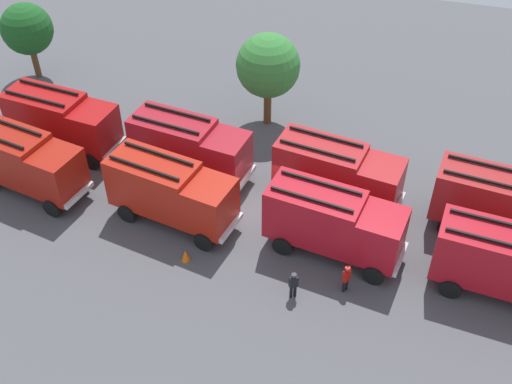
{
  "coord_description": "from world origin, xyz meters",
  "views": [
    {
      "loc": [
        7.41,
        -24.95,
        24.11
      ],
      "look_at": [
        0.0,
        0.0,
        1.4
      ],
      "focal_mm": 43.81,
      "sensor_mm": 36.0,
      "label": 1
    }
  ],
  "objects_px": {
    "fire_truck_7": "(501,202)",
    "tree_1": "(268,66)",
    "fire_truck_4": "(62,119)",
    "traffic_cone_0": "(185,255)",
    "tree_0": "(27,29)",
    "firefighter_0": "(133,145)",
    "fire_truck_1": "(171,190)",
    "fire_truck_2": "(334,221)",
    "traffic_cone_2": "(117,192)",
    "firefighter_1": "(346,278)",
    "fire_truck_0": "(24,160)",
    "fire_truck_6": "(337,172)",
    "firefighter_2": "(293,284)",
    "fire_truck_5": "(189,146)",
    "fire_truck_3": "(509,262)"
  },
  "relations": [
    {
      "from": "fire_truck_7",
      "to": "tree_1",
      "type": "xyz_separation_m",
      "value": [
        -14.63,
        6.61,
        2.12
      ]
    },
    {
      "from": "fire_truck_4",
      "to": "traffic_cone_0",
      "type": "xyz_separation_m",
      "value": [
        10.79,
        -6.97,
        -1.83
      ]
    },
    {
      "from": "tree_0",
      "to": "tree_1",
      "type": "height_order",
      "value": "tree_1"
    },
    {
      "from": "fire_truck_7",
      "to": "firefighter_0",
      "type": "bearing_deg",
      "value": -175.23
    },
    {
      "from": "fire_truck_1",
      "to": "fire_truck_4",
      "type": "relative_size",
      "value": 1.01
    },
    {
      "from": "fire_truck_2",
      "to": "traffic_cone_2",
      "type": "xyz_separation_m",
      "value": [
        -12.82,
        0.82,
        -1.87
      ]
    },
    {
      "from": "firefighter_1",
      "to": "fire_truck_0",
      "type": "bearing_deg",
      "value": 21.18
    },
    {
      "from": "firefighter_0",
      "to": "fire_truck_6",
      "type": "bearing_deg",
      "value": 141.12
    },
    {
      "from": "firefighter_1",
      "to": "firefighter_2",
      "type": "relative_size",
      "value": 1.04
    },
    {
      "from": "tree_0",
      "to": "fire_truck_7",
      "type": "bearing_deg",
      "value": -12.95
    },
    {
      "from": "tree_0",
      "to": "fire_truck_6",
      "type": "bearing_deg",
      "value": -17.4
    },
    {
      "from": "traffic_cone_0",
      "to": "traffic_cone_2",
      "type": "xyz_separation_m",
      "value": [
        -5.71,
        3.62,
        -0.05
      ]
    },
    {
      "from": "fire_truck_5",
      "to": "fire_truck_6",
      "type": "relative_size",
      "value": 1.0
    },
    {
      "from": "fire_truck_3",
      "to": "traffic_cone_0",
      "type": "distance_m",
      "value": 15.95
    },
    {
      "from": "fire_truck_5",
      "to": "firefighter_1",
      "type": "height_order",
      "value": "fire_truck_5"
    },
    {
      "from": "fire_truck_1",
      "to": "firefighter_0",
      "type": "xyz_separation_m",
      "value": [
        -4.59,
        4.67,
        -1.25
      ]
    },
    {
      "from": "fire_truck_5",
      "to": "fire_truck_6",
      "type": "bearing_deg",
      "value": 7.88
    },
    {
      "from": "tree_0",
      "to": "fire_truck_5",
      "type": "bearing_deg",
      "value": -26.6
    },
    {
      "from": "fire_truck_5",
      "to": "fire_truck_1",
      "type": "bearing_deg",
      "value": -75.82
    },
    {
      "from": "fire_truck_3",
      "to": "tree_0",
      "type": "relative_size",
      "value": 1.31
    },
    {
      "from": "fire_truck_5",
      "to": "tree_1",
      "type": "distance_m",
      "value": 7.56
    },
    {
      "from": "fire_truck_6",
      "to": "tree_0",
      "type": "distance_m",
      "value": 25.04
    },
    {
      "from": "fire_truck_4",
      "to": "fire_truck_5",
      "type": "height_order",
      "value": "same"
    },
    {
      "from": "firefighter_0",
      "to": "firefighter_2",
      "type": "xyz_separation_m",
      "value": [
        12.27,
        -8.1,
        -0.01
      ]
    },
    {
      "from": "fire_truck_1",
      "to": "tree_0",
      "type": "distance_m",
      "value": 19.45
    },
    {
      "from": "firefighter_2",
      "to": "firefighter_0",
      "type": "bearing_deg",
      "value": 15.27
    },
    {
      "from": "fire_truck_4",
      "to": "fire_truck_5",
      "type": "distance_m",
      "value": 8.58
    },
    {
      "from": "fire_truck_7",
      "to": "firefighter_0",
      "type": "height_order",
      "value": "fire_truck_7"
    },
    {
      "from": "fire_truck_4",
      "to": "firefighter_1",
      "type": "height_order",
      "value": "fire_truck_4"
    },
    {
      "from": "fire_truck_4",
      "to": "fire_truck_5",
      "type": "relative_size",
      "value": 1.0
    },
    {
      "from": "firefighter_0",
      "to": "tree_1",
      "type": "height_order",
      "value": "tree_1"
    },
    {
      "from": "fire_truck_4",
      "to": "fire_truck_6",
      "type": "bearing_deg",
      "value": 5.31
    },
    {
      "from": "tree_1",
      "to": "tree_0",
      "type": "bearing_deg",
      "value": 177.16
    },
    {
      "from": "fire_truck_3",
      "to": "firefighter_1",
      "type": "height_order",
      "value": "fire_truck_3"
    },
    {
      "from": "fire_truck_0",
      "to": "fire_truck_7",
      "type": "height_order",
      "value": "same"
    },
    {
      "from": "fire_truck_3",
      "to": "firefighter_1",
      "type": "distance_m",
      "value": 7.72
    },
    {
      "from": "tree_1",
      "to": "traffic_cone_0",
      "type": "relative_size",
      "value": 9.72
    },
    {
      "from": "fire_truck_1",
      "to": "fire_truck_3",
      "type": "bearing_deg",
      "value": 9.36
    },
    {
      "from": "fire_truck_6",
      "to": "tree_0",
      "type": "relative_size",
      "value": 1.32
    },
    {
      "from": "fire_truck_1",
      "to": "firefighter_0",
      "type": "height_order",
      "value": "fire_truck_1"
    },
    {
      "from": "fire_truck_6",
      "to": "fire_truck_2",
      "type": "bearing_deg",
      "value": -73.33
    },
    {
      "from": "fire_truck_0",
      "to": "traffic_cone_0",
      "type": "relative_size",
      "value": 11.52
    },
    {
      "from": "firefighter_0",
      "to": "traffic_cone_0",
      "type": "xyz_separation_m",
      "value": [
        6.33,
        -7.33,
        -0.58
      ]
    },
    {
      "from": "fire_truck_6",
      "to": "firefighter_1",
      "type": "xyz_separation_m",
      "value": [
        1.79,
        -6.41,
        -1.22
      ]
    },
    {
      "from": "fire_truck_0",
      "to": "fire_truck_6",
      "type": "xyz_separation_m",
      "value": [
        17.28,
        4.0,
        0.0
      ]
    },
    {
      "from": "fire_truck_2",
      "to": "firefighter_1",
      "type": "xyz_separation_m",
      "value": [
        1.22,
        -2.47,
        -1.22
      ]
    },
    {
      "from": "fire_truck_4",
      "to": "traffic_cone_2",
      "type": "bearing_deg",
      "value": -27.34
    },
    {
      "from": "fire_truck_4",
      "to": "fire_truck_3",
      "type": "bearing_deg",
      "value": -3.65
    },
    {
      "from": "fire_truck_0",
      "to": "fire_truck_3",
      "type": "distance_m",
      "value": 26.4
    },
    {
      "from": "fire_truck_4",
      "to": "tree_1",
      "type": "xyz_separation_m",
      "value": [
        11.45,
        6.35,
        2.12
      ]
    }
  ]
}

